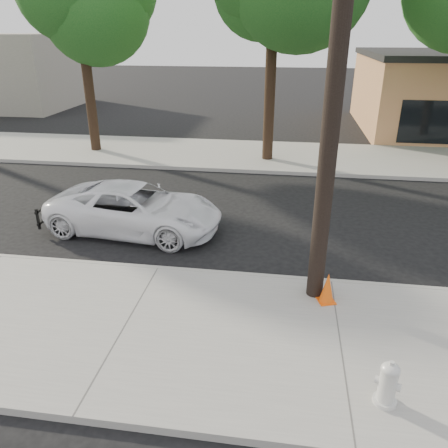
{
  "coord_description": "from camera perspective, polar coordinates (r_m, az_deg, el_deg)",
  "views": [
    {
      "loc": [
        2.85,
        -10.76,
        5.29
      ],
      "look_at": [
        1.45,
        -1.28,
        1.0
      ],
      "focal_mm": 35.0,
      "sensor_mm": 36.0,
      "label": 1
    }
  ],
  "objects": [
    {
      "name": "curb_near",
      "position": [
        10.5,
        -8.56,
        -5.94
      ],
      "size": [
        90.0,
        0.12,
        0.16
      ],
      "primitive_type": "cube",
      "color": "#9E9B93",
      "rests_on": "ground"
    },
    {
      "name": "fire_hydrant",
      "position": [
        7.26,
        20.6,
        -19.02
      ],
      "size": [
        0.39,
        0.35,
        0.73
      ],
      "rotation": [
        0.0,
        0.0,
        -0.39
      ],
      "color": "silver",
      "rests_on": "near_sidewalk"
    },
    {
      "name": "near_sidewalk",
      "position": [
        8.78,
        -12.68,
        -13.01
      ],
      "size": [
        90.0,
        4.4,
        0.15
      ],
      "primitive_type": "cube",
      "color": "gray",
      "rests_on": "ground"
    },
    {
      "name": "ground",
      "position": [
        12.32,
        -5.81,
        -1.43
      ],
      "size": [
        120.0,
        120.0,
        0.0
      ],
      "primitive_type": "plane",
      "color": "black",
      "rests_on": "ground"
    },
    {
      "name": "tree_b",
      "position": [
        20.74,
        -18.09,
        25.45
      ],
      "size": [
        4.34,
        4.2,
        8.45
      ],
      "color": "black",
      "rests_on": "far_sidewalk"
    },
    {
      "name": "police_cruiser",
      "position": [
        12.51,
        -11.52,
        1.99
      ],
      "size": [
        5.08,
        2.74,
        1.35
      ],
      "primitive_type": "imported",
      "rotation": [
        0.0,
        0.0,
        1.47
      ],
      "color": "white",
      "rests_on": "ground"
    },
    {
      "name": "utility_pole",
      "position": [
        8.12,
        14.51,
        19.24
      ],
      "size": [
        1.4,
        0.34,
        9.0
      ],
      "color": "black",
      "rests_on": "near_sidewalk"
    },
    {
      "name": "far_sidewalk",
      "position": [
        20.15,
        0.0,
        9.12
      ],
      "size": [
        90.0,
        5.0,
        0.15
      ],
      "primitive_type": "cube",
      "color": "gray",
      "rests_on": "ground"
    },
    {
      "name": "traffic_cone",
      "position": [
        9.22,
        13.35,
        -8.14
      ],
      "size": [
        0.43,
        0.43,
        0.66
      ],
      "rotation": [
        0.0,
        0.0,
        0.32
      ],
      "color": "#FF5C0D",
      "rests_on": "near_sidewalk"
    }
  ]
}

